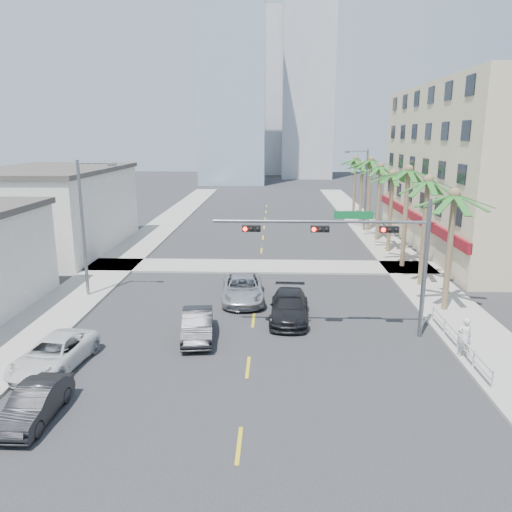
{
  "coord_description": "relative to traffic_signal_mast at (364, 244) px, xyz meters",
  "views": [
    {
      "loc": [
        1.15,
        -17.27,
        10.53
      ],
      "look_at": [
        0.1,
        11.52,
        3.5
      ],
      "focal_mm": 35.0,
      "sensor_mm": 36.0,
      "label": 1
    }
  ],
  "objects": [
    {
      "name": "ground",
      "position": [
        -5.78,
        -7.95,
        -5.06
      ],
      "size": [
        260.0,
        260.0,
        0.0
      ],
      "primitive_type": "plane",
      "color": "#262628",
      "rests_on": "ground"
    },
    {
      "name": "sidewalk_right",
      "position": [
        6.22,
        12.05,
        -4.99
      ],
      "size": [
        4.0,
        120.0,
        0.15
      ],
      "primitive_type": "cube",
      "color": "gray",
      "rests_on": "ground"
    },
    {
      "name": "sidewalk_left",
      "position": [
        -17.78,
        12.05,
        -4.99
      ],
      "size": [
        4.0,
        120.0,
        0.15
      ],
      "primitive_type": "cube",
      "color": "gray",
      "rests_on": "ground"
    },
    {
      "name": "sidewalk_cross",
      "position": [
        -5.78,
        14.05,
        -4.99
      ],
      "size": [
        80.0,
        4.0,
        0.15
      ],
      "primitive_type": "cube",
      "color": "gray",
      "rests_on": "ground"
    },
    {
      "name": "building_right",
      "position": [
        16.21,
        22.05,
        2.43
      ],
      "size": [
        15.25,
        28.0,
        15.0
      ],
      "color": "beige",
      "rests_on": "ground"
    },
    {
      "name": "building_left_far",
      "position": [
        -25.28,
        20.05,
        -1.46
      ],
      "size": [
        11.0,
        18.0,
        7.2
      ],
      "primitive_type": "cube",
      "color": "beige",
      "rests_on": "ground"
    },
    {
      "name": "tower_far_left",
      "position": [
        -13.78,
        87.05,
        18.94
      ],
      "size": [
        14.0,
        14.0,
        48.0
      ],
      "primitive_type": "cube",
      "color": "#99B2C6",
      "rests_on": "ground"
    },
    {
      "name": "tower_far_right",
      "position": [
        3.22,
        102.05,
        24.94
      ],
      "size": [
        12.0,
        12.0,
        60.0
      ],
      "primitive_type": "cube",
      "color": "#ADADB2",
      "rests_on": "ground"
    },
    {
      "name": "tower_far_center",
      "position": [
        -8.78,
        117.05,
        15.94
      ],
      "size": [
        16.0,
        16.0,
        42.0
      ],
      "primitive_type": "cube",
      "color": "#ADADB2",
      "rests_on": "ground"
    },
    {
      "name": "traffic_signal_mast",
      "position": [
        0.0,
        0.0,
        0.0
      ],
      "size": [
        11.12,
        0.54,
        7.2
      ],
      "color": "slate",
      "rests_on": "ground"
    },
    {
      "name": "palm_tree_0",
      "position": [
        5.82,
        4.05,
        2.02
      ],
      "size": [
        4.8,
        4.8,
        7.8
      ],
      "color": "brown",
      "rests_on": "ground"
    },
    {
      "name": "palm_tree_1",
      "position": [
        5.82,
        9.25,
        2.37
      ],
      "size": [
        4.8,
        4.8,
        8.16
      ],
      "color": "brown",
      "rests_on": "ground"
    },
    {
      "name": "palm_tree_2",
      "position": [
        5.82,
        14.45,
        2.72
      ],
      "size": [
        4.8,
        4.8,
        8.52
      ],
      "color": "brown",
      "rests_on": "ground"
    },
    {
      "name": "palm_tree_3",
      "position": [
        5.82,
        19.65,
        2.02
      ],
      "size": [
        4.8,
        4.8,
        7.8
      ],
      "color": "brown",
      "rests_on": "ground"
    },
    {
      "name": "palm_tree_4",
      "position": [
        5.82,
        24.85,
        2.37
      ],
      "size": [
        4.8,
        4.8,
        8.16
      ],
      "color": "brown",
      "rests_on": "ground"
    },
    {
      "name": "palm_tree_5",
      "position": [
        5.82,
        30.05,
        2.72
      ],
      "size": [
        4.8,
        4.8,
        8.52
      ],
      "color": "brown",
      "rests_on": "ground"
    },
    {
      "name": "palm_tree_6",
      "position": [
        5.82,
        35.25,
        2.02
      ],
      "size": [
        4.8,
        4.8,
        7.8
      ],
      "color": "brown",
      "rests_on": "ground"
    },
    {
      "name": "palm_tree_7",
      "position": [
        5.82,
        40.45,
        2.37
      ],
      "size": [
        4.8,
        4.8,
        8.16
      ],
      "color": "brown",
      "rests_on": "ground"
    },
    {
      "name": "streetlight_left",
      "position": [
        -16.78,
        6.05,
        -0.0
      ],
      "size": [
        2.55,
        0.25,
        9.0
      ],
      "color": "slate",
      "rests_on": "ground"
    },
    {
      "name": "streetlight_right",
      "position": [
        5.21,
        30.05,
        -0.0
      ],
      "size": [
        2.55,
        0.25,
        9.0
      ],
      "color": "slate",
      "rests_on": "ground"
    },
    {
      "name": "guardrail",
      "position": [
        4.52,
        -1.95,
        -4.39
      ],
      "size": [
        0.08,
        8.08,
        1.0
      ],
      "color": "silver",
      "rests_on": "ground"
    },
    {
      "name": "car_parked_mid",
      "position": [
        -13.58,
        -8.6,
        -4.39
      ],
      "size": [
        1.46,
        4.07,
        1.33
      ],
      "primitive_type": "imported",
      "rotation": [
        0.0,
        0.0,
        -0.01
      ],
      "color": "black",
      "rests_on": "ground"
    },
    {
      "name": "car_parked_far",
      "position": [
        -14.71,
        -4.37,
        -4.35
      ],
      "size": [
        2.95,
        5.37,
        1.42
      ],
      "primitive_type": "imported",
      "rotation": [
        0.0,
        0.0,
        -0.12
      ],
      "color": "white",
      "rests_on": "ground"
    },
    {
      "name": "car_lane_left",
      "position": [
        -8.63,
        -0.65,
        -4.31
      ],
      "size": [
        2.13,
        4.71,
        1.5
      ],
      "primitive_type": "imported",
      "rotation": [
        0.0,
        0.0,
        0.12
      ],
      "color": "black",
      "rests_on": "ground"
    },
    {
      "name": "car_lane_center",
      "position": [
        -6.63,
        5.68,
        -4.27
      ],
      "size": [
        3.03,
        5.88,
        1.59
      ],
      "primitive_type": "imported",
      "rotation": [
        0.0,
        0.0,
        0.07
      ],
      "color": "silver",
      "rests_on": "ground"
    },
    {
      "name": "car_lane_right",
      "position": [
        -3.71,
        2.34,
        -4.28
      ],
      "size": [
        2.43,
        5.46,
        1.56
      ],
      "primitive_type": "imported",
      "rotation": [
        0.0,
        0.0,
        -0.05
      ],
      "color": "black",
      "rests_on": "ground"
    },
    {
      "name": "pedestrian",
      "position": [
        4.52,
        -2.66,
        -3.94
      ],
      "size": [
        0.74,
        0.52,
        1.95
      ],
      "primitive_type": "imported",
      "rotation": [
        0.0,
        0.0,
        3.21
      ],
      "color": "silver",
      "rests_on": "sidewalk_right"
    }
  ]
}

